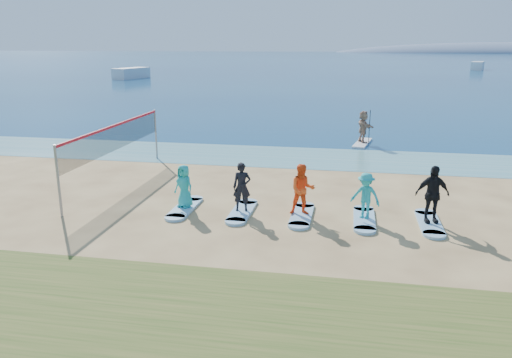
% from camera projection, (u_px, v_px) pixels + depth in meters
% --- Properties ---
extents(ground, '(600.00, 600.00, 0.00)m').
position_uv_depth(ground, '(260.00, 229.00, 15.92)').
color(ground, tan).
rests_on(ground, ground).
extents(shallow_water, '(600.00, 600.00, 0.00)m').
position_uv_depth(shallow_water, '(296.00, 157.00, 25.87)').
color(shallow_water, teal).
rests_on(shallow_water, ground).
extents(ocean, '(600.00, 600.00, 0.00)m').
position_uv_depth(ocean, '(344.00, 60.00, 167.54)').
color(ocean, navy).
rests_on(ocean, ground).
extents(volleyball_net, '(0.18, 9.09, 2.50)m').
position_uv_depth(volleyball_net, '(116.00, 138.00, 20.89)').
color(volleyball_net, gray).
rests_on(volleyball_net, ground).
extents(paddleboard, '(1.23, 3.08, 0.12)m').
position_uv_depth(paddleboard, '(362.00, 143.00, 29.22)').
color(paddleboard, silver).
rests_on(paddleboard, ground).
extents(paddleboarder, '(1.18, 1.78, 1.83)m').
position_uv_depth(paddleboarder, '(363.00, 127.00, 28.96)').
color(paddleboarder, tan).
rests_on(paddleboarder, paddleboard).
extents(boat_offshore_a, '(4.09, 7.37, 1.71)m').
position_uv_depth(boat_offshore_a, '(132.00, 78.00, 82.18)').
color(boat_offshore_a, silver).
rests_on(boat_offshore_a, ground).
extents(boat_offshore_b, '(3.91, 6.33, 1.75)m').
position_uv_depth(boat_offshore_b, '(477.00, 70.00, 107.52)').
color(boat_offshore_b, silver).
rests_on(boat_offshore_b, ground).
extents(surfboard_0, '(0.70, 2.20, 0.09)m').
position_uv_depth(surfboard_0, '(185.00, 208.00, 17.83)').
color(surfboard_0, '#8CBAD9').
rests_on(surfboard_0, ground).
extents(student_0, '(0.88, 0.74, 1.54)m').
position_uv_depth(student_0, '(184.00, 186.00, 17.61)').
color(student_0, teal).
rests_on(student_0, surfboard_0).
extents(surfboard_1, '(0.70, 2.20, 0.09)m').
position_uv_depth(surfboard_1, '(242.00, 211.00, 17.46)').
color(surfboard_1, '#8CBAD9').
rests_on(surfboard_1, ground).
extents(student_1, '(0.68, 0.51, 1.70)m').
position_uv_depth(student_1, '(242.00, 187.00, 17.22)').
color(student_1, black).
rests_on(student_1, surfboard_1).
extents(surfboard_2, '(0.70, 2.20, 0.09)m').
position_uv_depth(surfboard_2, '(302.00, 215.00, 17.08)').
color(surfboard_2, '#8CBAD9').
rests_on(surfboard_2, ground).
extents(student_2, '(0.96, 0.82, 1.75)m').
position_uv_depth(student_2, '(302.00, 189.00, 16.84)').
color(student_2, '#FF531A').
rests_on(student_2, surfboard_2).
extents(surfboard_3, '(0.70, 2.20, 0.09)m').
position_uv_depth(surfboard_3, '(364.00, 219.00, 16.71)').
color(surfboard_3, '#8CBAD9').
rests_on(surfboard_3, ground).
extents(student_3, '(1.15, 0.92, 1.55)m').
position_uv_depth(student_3, '(366.00, 196.00, 16.49)').
color(student_3, teal).
rests_on(student_3, surfboard_3).
extents(surfboard_4, '(0.70, 2.20, 0.09)m').
position_uv_depth(surfboard_4, '(429.00, 223.00, 16.33)').
color(surfboard_4, '#8CBAD9').
rests_on(surfboard_4, ground).
extents(student_4, '(1.18, 0.69, 1.89)m').
position_uv_depth(student_4, '(432.00, 194.00, 16.07)').
color(student_4, black).
rests_on(student_4, surfboard_4).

